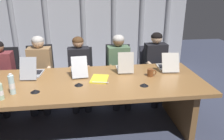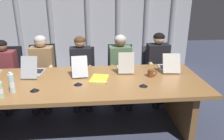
{
  "view_description": "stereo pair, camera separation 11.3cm",
  "coord_description": "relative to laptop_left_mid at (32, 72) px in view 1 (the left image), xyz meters",
  "views": [
    {
      "loc": [
        0.06,
        -2.72,
        1.89
      ],
      "look_at": [
        0.43,
        0.11,
        0.84
      ],
      "focal_mm": 35.68,
      "sensor_mm": 36.0,
      "label": 1
    },
    {
      "loc": [
        0.17,
        -2.74,
        1.89
      ],
      "look_at": [
        0.43,
        0.11,
        0.84
      ],
      "focal_mm": 35.68,
      "sensor_mm": 36.0,
      "label": 2
    }
  ],
  "objects": [
    {
      "name": "office_chair_right_mid",
      "position": [
        1.31,
        0.66,
        -0.44
      ],
      "size": [
        0.6,
        0.6,
        0.95
      ],
      "rotation": [
        0.0,
        0.0,
        -1.69
      ],
      "color": "black",
      "rests_on": "ground_plane"
    },
    {
      "name": "water_bottle_primary",
      "position": [
        -0.11,
        -0.55,
        0.05
      ],
      "size": [
        0.07,
        0.07,
        0.25
      ],
      "color": "silver",
      "rests_on": "conference_table"
    },
    {
      "name": "office_chair_left_end",
      "position": [
        -0.61,
        0.66,
        -0.44
      ],
      "size": [
        0.6,
        0.6,
        0.96
      ],
      "rotation": [
        0.0,
        0.0,
        -1.58
      ],
      "color": "black",
      "rests_on": "ground_plane"
    },
    {
      "name": "curtain_backdrop",
      "position": [
        0.66,
        2.42,
        0.71
      ],
      "size": [
        5.21,
        0.17,
        3.01
      ],
      "color": "#B2B2B7",
      "rests_on": "ground_plane"
    },
    {
      "name": "person_right_mid",
      "position": [
        1.3,
        0.5,
        -0.13
      ],
      "size": [
        0.38,
        0.55,
        1.17
      ],
      "rotation": [
        0.0,
        0.0,
        -1.54
      ],
      "color": "#4C6B4C",
      "rests_on": "ground_plane"
    },
    {
      "name": "office_chair_left_mid",
      "position": [
        -0.0,
        0.66,
        -0.44
      ],
      "size": [
        0.6,
        0.61,
        0.98
      ],
      "rotation": [
        0.0,
        0.0,
        -1.4
      ],
      "color": "black",
      "rests_on": "ground_plane"
    },
    {
      "name": "person_left_mid",
      "position": [
        -0.0,
        0.5,
        -0.13
      ],
      "size": [
        0.38,
        0.55,
        1.19
      ],
      "rotation": [
        0.0,
        0.0,
        -1.59
      ],
      "color": "olive",
      "rests_on": "ground_plane"
    },
    {
      "name": "laptop_right_end",
      "position": [
        1.96,
        0.03,
        -0.0
      ],
      "size": [
        0.28,
        0.43,
        0.28
      ],
      "rotation": [
        0.0,
        0.0,
        1.49
      ],
      "color": "beige",
      "rests_on": "conference_table"
    },
    {
      "name": "person_right_end",
      "position": [
        1.96,
        0.5,
        -0.12
      ],
      "size": [
        0.38,
        0.55,
        1.2
      ],
      "rotation": [
        0.0,
        0.0,
        -1.55
      ],
      "color": "black",
      "rests_on": "ground_plane"
    },
    {
      "name": "conference_mic_middle",
      "position": [
        0.13,
        -0.55,
        -0.04
      ],
      "size": [
        0.11,
        0.11,
        0.03
      ],
      "primitive_type": "cone",
      "color": "black",
      "rests_on": "conference_table"
    },
    {
      "name": "laptop_right_mid",
      "position": [
        1.31,
        0.04,
        0.0
      ],
      "size": [
        0.24,
        0.39,
        0.31
      ],
      "rotation": [
        0.0,
        0.0,
        1.52
      ],
      "color": "beige",
      "rests_on": "conference_table"
    },
    {
      "name": "person_left_end",
      "position": [
        -0.62,
        0.49,
        -0.16
      ],
      "size": [
        0.39,
        0.55,
        1.13
      ],
      "rotation": [
        0.0,
        0.0,
        -1.58
      ],
      "color": "brown",
      "rests_on": "ground_plane"
    },
    {
      "name": "spiral_notepad",
      "position": [
        0.92,
        -0.26,
        -0.05
      ],
      "size": [
        0.29,
        0.35,
        0.03
      ],
      "rotation": [
        0.0,
        0.0,
        -0.24
      ],
      "color": "yellow",
      "rests_on": "conference_table"
    },
    {
      "name": "laptop_left_mid",
      "position": [
        0.0,
        0.0,
        0.0
      ],
      "size": [
        0.26,
        0.45,
        0.3
      ],
      "rotation": [
        0.0,
        0.0,
        1.46
      ],
      "color": "#A8ADB7",
      "rests_on": "conference_table"
    },
    {
      "name": "conference_mic_right_side",
      "position": [
        0.64,
        -0.41,
        -0.04
      ],
      "size": [
        0.11,
        0.11,
        0.03
      ],
      "primitive_type": "cone",
      "color": "black",
      "rests_on": "conference_table"
    },
    {
      "name": "conference_table",
      "position": [
        0.66,
        -0.29,
        -0.22
      ],
      "size": [
        3.28,
        1.17,
        0.74
      ],
      "color": "olive",
      "rests_on": "ground_plane"
    },
    {
      "name": "person_center",
      "position": [
        0.64,
        0.49,
        -0.15
      ],
      "size": [
        0.38,
        0.56,
        1.16
      ],
      "rotation": [
        0.0,
        0.0,
        -1.52
      ],
      "color": "black",
      "rests_on": "ground_plane"
    },
    {
      "name": "office_chair_center",
      "position": [
        0.66,
        0.65,
        -0.45
      ],
      "size": [
        0.6,
        0.6,
        0.91
      ],
      "rotation": [
        0.0,
        0.0,
        -1.52
      ],
      "color": "black",
      "rests_on": "ground_plane"
    },
    {
      "name": "water_bottle_secondary",
      "position": [
        -0.2,
        -0.68,
        0.03
      ],
      "size": [
        0.06,
        0.06,
        0.21
      ],
      "color": "#ADD1B2",
      "rests_on": "conference_table"
    },
    {
      "name": "ground_plane",
      "position": [
        0.66,
        -0.29,
        -0.8
      ],
      "size": [
        10.87,
        10.87,
        0.0
      ],
      "primitive_type": "plane",
      "color": "#383D51"
    },
    {
      "name": "conference_mic_left_side",
      "position": [
        1.45,
        -0.53,
        -0.04
      ],
      "size": [
        0.11,
        0.11,
        0.03
      ],
      "primitive_type": "cone",
      "color": "black",
      "rests_on": "conference_table"
    },
    {
      "name": "coffee_mug_near",
      "position": [
        1.63,
        -0.22,
        -0.01
      ],
      "size": [
        0.13,
        0.08,
        0.1
      ],
      "color": "brown",
      "rests_on": "conference_table"
    },
    {
      "name": "office_chair_right_end",
      "position": [
        1.97,
        0.65,
        -0.46
      ],
      "size": [
        0.6,
        0.6,
        0.91
      ],
      "rotation": [
        0.0,
        0.0,
        -1.49
      ],
      "color": "#2D2D38",
      "rests_on": "ground_plane"
    },
    {
      "name": "laptop_center",
      "position": [
        0.64,
        0.01,
        -0.0
      ],
      "size": [
        0.26,
        0.48,
        0.28
      ],
      "rotation": [
        0.0,
        0.0,
        1.66
      ],
      "color": "#BCBCC1",
      "rests_on": "conference_table"
    }
  ]
}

